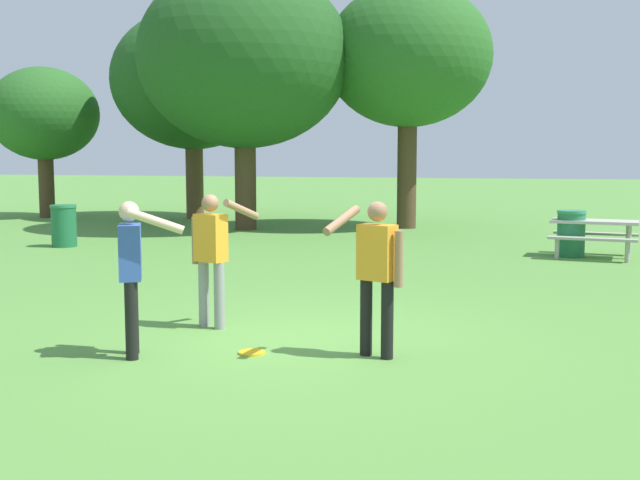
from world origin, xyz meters
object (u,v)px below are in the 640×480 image
person_catcher (376,267)px  tree_far_right (244,58)px  person_bystander (132,266)px  trash_can_further_along (571,233)px  person_thrower (212,250)px  tree_tall_left (44,115)px  tree_broad_center (193,81)px  frisbee (252,352)px  tree_slender_mid (408,57)px  picnic_table_near (594,230)px  trash_can_beside_table (64,226)px

person_catcher → tree_far_right: tree_far_right is taller
person_bystander → trash_can_further_along: (4.97, 9.53, -0.48)m
person_thrower → trash_can_further_along: (4.69, 8.03, -0.48)m
person_catcher → tree_tall_left: (-13.85, 15.13, 2.44)m
tree_tall_left → tree_broad_center: tree_broad_center is taller
frisbee → tree_far_right: (-4.70, 13.00, 4.72)m
tree_tall_left → tree_slender_mid: size_ratio=0.72×
tree_slender_mid → tree_broad_center: bearing=167.2°
trash_can_further_along → tree_broad_center: size_ratio=0.14×
person_catcher → frisbee: bearing=-171.9°
person_thrower → tree_far_right: size_ratio=0.23×
trash_can_further_along → tree_tall_left: size_ratio=0.19×
person_catcher → tree_slender_mid: size_ratio=0.24×
frisbee → tree_broad_center: 18.38m
frisbee → tree_far_right: 14.61m
picnic_table_near → trash_can_beside_table: 11.65m
person_catcher → picnic_table_near: 9.40m
person_bystander → tree_far_right: bearing=104.7°
person_catcher → picnic_table_near: person_catcher is taller
tree_far_right → tree_broad_center: bearing=132.5°
tree_broad_center → person_bystander: bearing=-68.8°
tree_far_right → frisbee: bearing=-70.1°
person_bystander → frisbee: bearing=19.2°
tree_tall_left → person_bystander: bearing=-54.1°
person_catcher → trash_can_further_along: 9.29m
trash_can_further_along → tree_far_right: size_ratio=0.13×
person_catcher → person_bystander: same height
person_bystander → tree_far_right: 14.37m
tree_broad_center → tree_slender_mid: size_ratio=0.98×
person_thrower → trash_can_beside_table: size_ratio=1.71×
person_bystander → trash_can_further_along: person_bystander is taller
picnic_table_near → tree_far_right: tree_far_right is taller
picnic_table_near → person_bystander: bearing=-119.7°
trash_can_beside_table → tree_slender_mid: 10.42m
tree_far_right → tree_slender_mid: bearing=19.2°
picnic_table_near → tree_far_right: bearing=156.5°
person_thrower → frisbee: bearing=-50.9°
picnic_table_near → tree_broad_center: tree_broad_center is taller
tree_far_right → person_thrower: bearing=-72.3°
person_thrower → tree_tall_left: tree_tall_left is taller
person_catcher → tree_broad_center: tree_broad_center is taller
trash_can_beside_table → tree_far_right: 7.02m
trash_can_further_along → tree_tall_left: (-16.34, 6.19, 2.91)m
person_thrower → picnic_table_near: person_thrower is taller
picnic_table_near → trash_can_beside_table: trash_can_beside_table is taller
picnic_table_near → tree_far_right: (-8.95, 3.89, 4.17)m
frisbee → person_catcher: bearing=8.1°
trash_can_beside_table → trash_can_further_along: 11.20m
person_bystander → picnic_table_near: (5.42, 9.52, -0.40)m
picnic_table_near → trash_can_beside_table: (-11.60, -1.02, -0.08)m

